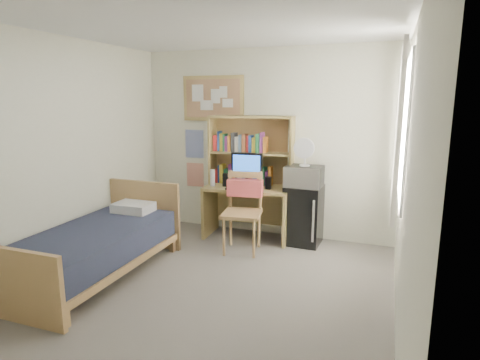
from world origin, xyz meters
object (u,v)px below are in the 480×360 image
at_px(bulletin_board, 213,98).
at_px(microwave, 304,176).
at_px(speaker_left, 226,180).
at_px(bed, 95,253).
at_px(desk, 248,212).
at_px(speaker_right, 268,183).
at_px(monitor, 247,171).
at_px(desk_fan, 305,153).
at_px(desk_chair, 242,213).
at_px(mini_fridge, 303,215).

xyz_separation_m(bulletin_board, microwave, (1.41, -0.26, -1.00)).
bearing_deg(speaker_left, bed, -119.88).
distance_m(desk, speaker_right, 0.54).
distance_m(monitor, desk_fan, 0.81).
distance_m(desk_chair, speaker_right, 0.60).
xyz_separation_m(bulletin_board, mini_fridge, (1.41, -0.24, -1.53)).
distance_m(bed, desk_fan, 2.80).
xyz_separation_m(bed, speaker_left, (0.85, 1.70, 0.55)).
bearing_deg(mini_fridge, desk, -174.28).
distance_m(microwave, desk_fan, 0.30).
xyz_separation_m(mini_fridge, speaker_left, (-1.07, -0.13, 0.43)).
bearing_deg(bulletin_board, monitor, -28.90).
bearing_deg(microwave, desk_chair, -138.17).
distance_m(bulletin_board, desk_fan, 1.59).
distance_m(speaker_right, desk_fan, 0.62).
bearing_deg(bed, speaker_left, 62.81).
xyz_separation_m(mini_fridge, microwave, (-0.00, -0.02, 0.53)).
bearing_deg(microwave, speaker_right, -169.12).
xyz_separation_m(desk, desk_fan, (0.77, 0.03, 0.86)).
height_order(bed, speaker_left, speaker_left).
xyz_separation_m(bulletin_board, bed, (-0.50, -2.07, -1.65)).
bearing_deg(desk_chair, monitor, 93.65).
xyz_separation_m(bulletin_board, speaker_right, (0.94, -0.34, -1.11)).
bearing_deg(desk_chair, desk_fan, 31.25).
height_order(bulletin_board, desk_chair, bulletin_board).
distance_m(monitor, speaker_left, 0.33).
bearing_deg(desk, speaker_right, -11.31).
bearing_deg(mini_fridge, microwave, -90.00).
xyz_separation_m(bulletin_board, speaker_left, (0.35, -0.37, -1.10)).
distance_m(speaker_left, microwave, 1.08).
bearing_deg(bulletin_board, microwave, -10.61).
xyz_separation_m(desk_chair, monitor, (-0.10, 0.46, 0.45)).
bearing_deg(speaker_left, monitor, 0.00).
relative_size(bulletin_board, microwave, 2.02).
bearing_deg(speaker_left, microwave, 2.47).
distance_m(mini_fridge, bed, 2.65).
relative_size(desk_chair, speaker_left, 5.63).
height_order(bulletin_board, monitor, bulletin_board).
relative_size(bulletin_board, mini_fridge, 1.19).
relative_size(desk_chair, bed, 0.52).
relative_size(bed, speaker_left, 10.74).
relative_size(bulletin_board, monitor, 2.05).
bearing_deg(desk_fan, monitor, -171.30).
height_order(speaker_left, microwave, microwave).
relative_size(monitor, desk_fan, 1.39).
relative_size(desk_chair, desk_fan, 3.09).
xyz_separation_m(desk_chair, desk_fan, (0.66, 0.56, 0.71)).
distance_m(bulletin_board, bed, 2.70).
height_order(monitor, microwave, monitor).
bearing_deg(bed, microwave, 42.69).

